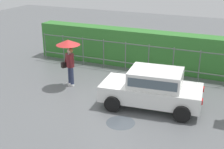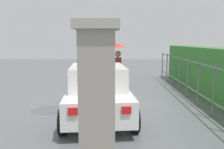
{
  "view_description": "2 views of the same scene",
  "coord_description": "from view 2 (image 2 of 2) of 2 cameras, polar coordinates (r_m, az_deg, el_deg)",
  "views": [
    {
      "loc": [
        4.33,
        -10.28,
        5.31
      ],
      "look_at": [
        -0.22,
        0.09,
        0.99
      ],
      "focal_mm": 49.25,
      "sensor_mm": 36.0,
      "label": 1
    },
    {
      "loc": [
        7.96,
        0.43,
        2.15
      ],
      "look_at": [
        -0.77,
        0.31,
        0.91
      ],
      "focal_mm": 37.64,
      "sensor_mm": 36.0,
      "label": 2
    }
  ],
  "objects": [
    {
      "name": "ground_plane",
      "position": [
        8.26,
        -2.24,
        -6.98
      ],
      "size": [
        40.0,
        40.0,
        0.0
      ],
      "primitive_type": "plane",
      "color": "slate"
    },
    {
      "name": "puddle_near",
      "position": [
        7.69,
        -15.37,
        -8.39
      ],
      "size": [
        1.0,
        1.0,
        0.0
      ],
      "primitive_type": "cylinder",
      "color": "#4C545B",
      "rests_on": "ground"
    },
    {
      "name": "pedestrian",
      "position": [
        10.36,
        0.95,
        4.98
      ],
      "size": [
        1.01,
        1.01,
        2.1
      ],
      "rotation": [
        0.0,
        0.0,
        -2.1
      ],
      "color": "#2D3856",
      "rests_on": "ground"
    },
    {
      "name": "car",
      "position": [
        6.61,
        -3.5,
        -3.64
      ],
      "size": [
        3.87,
        2.16,
        1.48
      ],
      "rotation": [
        0.0,
        0.0,
        3.24
      ],
      "color": "white",
      "rests_on": "ground"
    },
    {
      "name": "hedge_row",
      "position": [
        9.08,
        24.71,
        -0.22
      ],
      "size": [
        11.65,
        0.9,
        1.9
      ],
      "primitive_type": "cube",
      "color": "#387F33",
      "rests_on": "ground"
    },
    {
      "name": "gate_pillar",
      "position": [
        3.3,
        -3.45,
        -7.84
      ],
      "size": [
        0.6,
        0.6,
        2.42
      ],
      "color": "gray",
      "rests_on": "ground"
    },
    {
      "name": "fence_section",
      "position": [
        8.75,
        18.95,
        -1.03
      ],
      "size": [
        10.7,
        0.05,
        1.5
      ],
      "color": "#59605B",
      "rests_on": "ground"
    }
  ]
}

